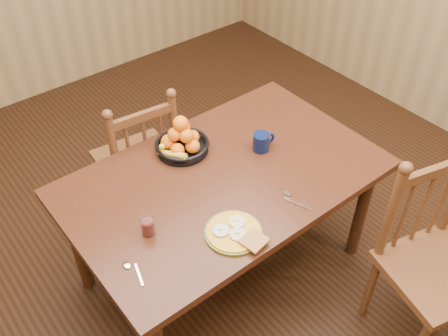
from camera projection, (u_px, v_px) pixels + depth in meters
room at (224, 72)px, 2.13m from camera, size 4.52×5.02×2.72m
dining_table at (224, 187)px, 2.59m from camera, size 1.60×1.00×0.75m
chair_far at (139, 161)px, 3.03m from camera, size 0.49×0.47×0.98m
chair_near at (433, 262)px, 2.41m from camera, size 0.58×0.57×1.07m
breakfast_plate at (235, 232)px, 2.23m from camera, size 0.26×0.30×0.04m
fork at (294, 200)px, 2.40m from camera, size 0.06×0.18×0.00m
spoon at (131, 268)px, 2.10m from camera, size 0.05×0.16×0.01m
coffee_mug at (262, 142)px, 2.66m from camera, size 0.13×0.09×0.10m
juice_glass at (148, 227)px, 2.22m from camera, size 0.06×0.06×0.09m
fruit_bowl at (181, 141)px, 2.64m from camera, size 0.29×0.29×0.22m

